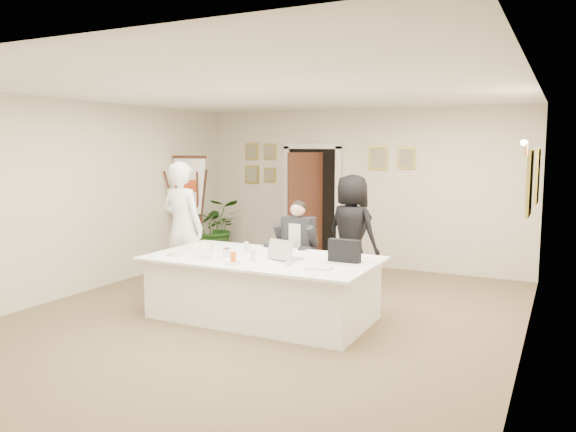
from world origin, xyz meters
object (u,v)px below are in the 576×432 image
at_px(standing_woman, 352,233).
at_px(paper_stack, 318,268).
at_px(potted_palm, 216,227).
at_px(laptop_bag, 345,251).
at_px(seated_man, 297,249).
at_px(standing_man, 182,228).
at_px(laptop, 285,248).
at_px(conference_table, 263,287).
at_px(steel_jug, 227,253).
at_px(flip_chart, 192,217).
at_px(oj_glass, 233,257).

relative_size(standing_woman, paper_stack, 5.99).
relative_size(potted_palm, laptop_bag, 2.96).
distance_m(seated_man, standing_woman, 0.96).
height_order(standing_man, potted_palm, standing_man).
bearing_deg(standing_man, laptop, 168.60).
height_order(conference_table, laptop, laptop).
xyz_separation_m(standing_woman, potted_palm, (-3.30, 1.32, -0.30)).
height_order(seated_man, paper_stack, seated_man).
bearing_deg(paper_stack, steel_jug, 174.63).
distance_m(flip_chart, steel_jug, 3.14).
xyz_separation_m(conference_table, steel_jug, (-0.40, -0.19, 0.44)).
relative_size(standing_woman, laptop_bag, 4.50).
bearing_deg(conference_table, oj_glass, -106.67).
bearing_deg(potted_palm, seated_man, -37.18).
xyz_separation_m(laptop, steel_jug, (-0.71, -0.21, -0.08)).
bearing_deg(paper_stack, standing_woman, 100.31).
height_order(flip_chart, oj_glass, flip_chart).
bearing_deg(steel_jug, seated_man, 73.04).
relative_size(standing_man, potted_palm, 1.69).
xyz_separation_m(paper_stack, oj_glass, (-1.03, -0.14, 0.05)).
height_order(laptop, laptop_bag, laptop).
relative_size(potted_palm, steel_jug, 10.39).
distance_m(standing_man, potted_palm, 2.84).
bearing_deg(oj_glass, laptop, 46.54).
relative_size(flip_chart, laptop, 5.08).
distance_m(standing_woman, potted_palm, 3.57).
xyz_separation_m(standing_man, potted_palm, (-1.14, 2.57, -0.39)).
bearing_deg(conference_table, standing_woman, 74.64).
bearing_deg(flip_chart, paper_stack, -34.38).
bearing_deg(potted_palm, paper_stack, -43.13).
bearing_deg(standing_woman, laptop_bag, 123.53).
bearing_deg(steel_jug, flip_chart, 134.05).
xyz_separation_m(conference_table, flip_chart, (-2.58, 2.06, 0.50)).
bearing_deg(oj_glass, conference_table, 73.33).
bearing_deg(steel_jug, oj_glass, -45.16).
bearing_deg(standing_man, paper_stack, 165.26).
height_order(seated_man, laptop_bag, seated_man).
height_order(conference_table, standing_man, standing_man).
bearing_deg(conference_table, flip_chart, 141.39).
bearing_deg(steel_jug, conference_table, 25.62).
height_order(standing_woman, oj_glass, standing_woman).
bearing_deg(standing_woman, steel_jug, 82.09).
distance_m(standing_woman, laptop, 1.82).
distance_m(conference_table, standing_man, 1.84).
xyz_separation_m(standing_man, laptop, (1.97, -0.56, -0.05)).
bearing_deg(steel_jug, laptop_bag, 14.48).
bearing_deg(laptop_bag, steel_jug, -166.16).
xyz_separation_m(conference_table, standing_woman, (0.50, 1.82, 0.47)).
xyz_separation_m(potted_palm, oj_glass, (2.66, -3.60, 0.27)).
bearing_deg(laptop_bag, standing_woman, 106.69).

